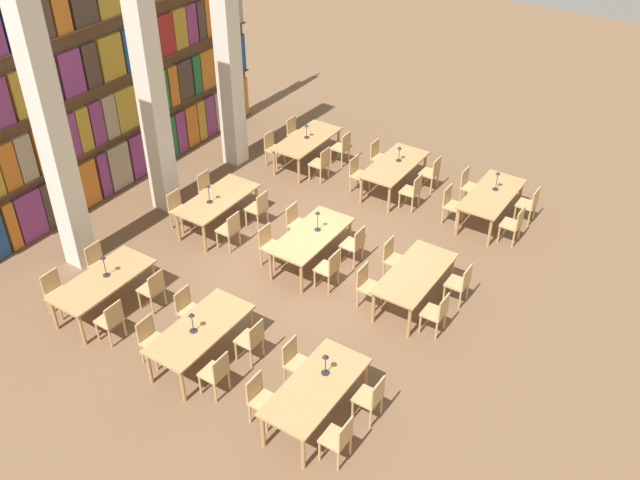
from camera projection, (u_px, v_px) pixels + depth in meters
name	position (u px, v px, depth m)	size (l,w,h in m)	color
ground_plane	(310.00, 262.00, 15.33)	(40.00, 40.00, 0.00)	brown
bookshelf_bank	(104.00, 89.00, 16.39)	(10.27, 0.35, 5.50)	brown
pillar_left	(52.00, 135.00, 13.65)	(0.48, 0.48, 6.00)	silver
pillar_center	(150.00, 89.00, 15.45)	(0.48, 0.48, 6.00)	silver
pillar_right	(228.00, 52.00, 17.25)	(0.48, 0.48, 6.00)	silver
reading_table_0	(316.00, 389.00, 11.45)	(2.03, 0.93, 0.76)	tan
chair_0	(339.00, 438.00, 10.89)	(0.42, 0.40, 0.89)	tan
chair_1	(261.00, 398.00, 11.56)	(0.42, 0.40, 0.89)	tan
chair_2	(371.00, 397.00, 11.56)	(0.42, 0.40, 0.89)	tan
chair_3	(296.00, 361.00, 12.23)	(0.42, 0.40, 0.89)	tan
desk_lamp_0	(325.00, 361.00, 11.46)	(0.14, 0.14, 0.43)	#232328
reading_table_1	(415.00, 276.00, 13.85)	(2.03, 0.93, 0.76)	tan
chair_4	(437.00, 313.00, 13.26)	(0.42, 0.40, 0.89)	tan
chair_5	(367.00, 285.00, 13.93)	(0.42, 0.40, 0.89)	tan
chair_6	(460.00, 283.00, 13.98)	(0.42, 0.40, 0.89)	tan
chair_7	(393.00, 258.00, 14.64)	(0.42, 0.40, 0.89)	tan
reading_table_2	(492.00, 196.00, 16.23)	(2.03, 0.93, 0.76)	tan
chair_8	(514.00, 224.00, 15.66)	(0.42, 0.40, 0.89)	tan
chair_9	(451.00, 204.00, 16.33)	(0.42, 0.40, 0.89)	tan
chair_10	(529.00, 204.00, 16.33)	(0.42, 0.40, 0.89)	tan
chair_11	(469.00, 185.00, 17.00)	(0.42, 0.40, 0.89)	tan
desk_lamp_1	(497.00, 178.00, 16.13)	(0.14, 0.14, 0.47)	#232328
reading_table_3	(200.00, 331.00, 12.56)	(2.03, 0.93, 0.76)	tan
chair_12	(216.00, 373.00, 12.01)	(0.42, 0.40, 0.89)	tan
chair_13	(152.00, 339.00, 12.68)	(0.42, 0.40, 0.89)	tan
chair_14	(252.00, 339.00, 12.68)	(0.42, 0.40, 0.89)	tan
chair_15	(188.00, 309.00, 13.35)	(0.42, 0.40, 0.89)	tan
desk_lamp_2	(192.00, 319.00, 12.28)	(0.14, 0.14, 0.42)	#232328
reading_table_4	(311.00, 237.00, 14.91)	(2.03, 0.93, 0.76)	tan
chair_16	(329.00, 268.00, 14.37)	(0.42, 0.40, 0.89)	tan
chair_17	(270.00, 244.00, 15.03)	(0.42, 0.40, 0.89)	tan
chair_18	(354.00, 244.00, 15.04)	(0.42, 0.40, 0.89)	tan
chair_19	(296.00, 222.00, 15.71)	(0.42, 0.40, 0.89)	tan
desk_lamp_3	(318.00, 217.00, 14.80)	(0.14, 0.14, 0.48)	#232328
reading_table_5	(394.00, 167.00, 17.34)	(2.03, 0.93, 0.76)	tan
chair_20	(412.00, 191.00, 16.80)	(0.42, 0.40, 0.89)	tan
chair_21	(358.00, 173.00, 17.47)	(0.42, 0.40, 0.89)	tan
chair_22	(431.00, 172.00, 17.50)	(0.42, 0.40, 0.89)	tan
chair_23	(378.00, 156.00, 18.17)	(0.42, 0.40, 0.89)	tan
desk_lamp_4	(399.00, 151.00, 17.26)	(0.14, 0.14, 0.40)	#232328
reading_table_6	(103.00, 282.00, 13.69)	(2.03, 0.93, 0.76)	tan
chair_24	(111.00, 320.00, 13.10)	(0.42, 0.40, 0.89)	tan
chair_25	(57.00, 291.00, 13.77)	(0.42, 0.40, 0.89)	tan
chair_26	(153.00, 288.00, 13.84)	(0.42, 0.40, 0.89)	tan
chair_27	(99.00, 263.00, 14.51)	(0.42, 0.40, 0.89)	tan
desk_lamp_5	(104.00, 262.00, 13.54)	(0.14, 0.14, 0.48)	#232328
reading_table_7	(217.00, 201.00, 16.06)	(2.03, 0.93, 0.76)	tan
chair_28	(230.00, 229.00, 15.50)	(0.42, 0.40, 0.89)	tan
chair_29	(179.00, 209.00, 16.17)	(0.42, 0.40, 0.89)	tan
chair_30	(258.00, 208.00, 16.20)	(0.42, 0.40, 0.89)	tan
chair_31	(208.00, 189.00, 16.87)	(0.42, 0.40, 0.89)	tan
desk_lamp_6	(209.00, 190.00, 15.69)	(0.14, 0.14, 0.47)	#232328
reading_table_8	(307.00, 141.00, 18.43)	(2.03, 0.93, 0.76)	tan
chair_32	(321.00, 163.00, 17.89)	(0.42, 0.40, 0.89)	tan
chair_33	(273.00, 148.00, 18.56)	(0.42, 0.40, 0.89)	tan
chair_34	(342.00, 147.00, 18.58)	(0.42, 0.40, 0.89)	tan
chair_35	(295.00, 133.00, 19.24)	(0.42, 0.40, 0.89)	tan
desk_lamp_7	(307.00, 129.00, 18.26)	(0.14, 0.14, 0.39)	#232328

